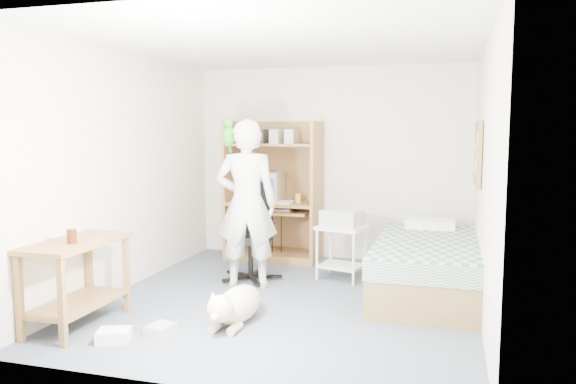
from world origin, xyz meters
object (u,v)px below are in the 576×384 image
Objects in this scene: computer_hutch at (274,196)px; bed at (427,267)px; dog at (236,305)px; side_desk at (76,270)px; person at (247,204)px; printer_cart at (342,244)px; office_chair at (251,245)px.

computer_hutch reaches higher than bed.
computer_hutch reaches higher than dog.
person is at bearing 58.37° from side_desk.
computer_hutch is 2.94× the size of printer_cart.
dog is at bearing 91.20° from person.
person is 1.79× the size of dog.
dog is (0.31, -1.13, -0.74)m from person.
bed is 2.01× the size of dog.
printer_cart is at bearing 0.84° from office_chair.
bed is (2.00, -1.12, -0.53)m from computer_hutch.
person is at bearing -92.47° from office_chair.
person reaches higher than dog.
computer_hutch is at bearing 150.71° from bed.
office_chair is at bearing 106.64° from dog.
side_desk is 1.90m from person.
person reaches higher than bed.
computer_hutch is 2.61m from dog.
dog is (1.29, 0.45, -0.33)m from side_desk.
bed is at bearing 32.50° from side_desk.
printer_cart is (1.05, -0.78, -0.41)m from computer_hutch.
printer_cart is (0.99, 0.27, 0.02)m from office_chair.
office_chair is at bearing -86.95° from computer_hutch.
office_chair is at bearing 178.01° from bed.
bed is at bearing -29.29° from computer_hutch.
side_desk is at bearing -117.07° from printer_cart.
dog is (-1.56, -1.37, -0.12)m from bed.
side_desk reaches higher than bed.
bed is 2.08m from dog.
side_desk is 1.63× the size of printer_cart.
person reaches higher than side_desk.
side_desk is 0.56× the size of person.
person is at bearing -172.73° from bed.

